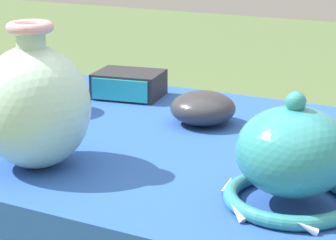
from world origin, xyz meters
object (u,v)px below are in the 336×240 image
Objects in this scene: vase_tall_bulbous at (35,105)px; cup_wide_ochre at (28,113)px; vase_dome_bell at (292,160)px; bowl_shallow_charcoal at (203,108)px; pot_squat_cobalt at (53,96)px; mosaic_tile_box at (129,84)px.

vase_tall_bulbous reaches higher than cup_wide_ochre.
vase_dome_bell is 0.42m from bowl_shallow_charcoal.
vase_dome_bell reaches higher than pot_squat_cobalt.
pot_squat_cobalt is (-0.33, -0.07, 0.00)m from bowl_shallow_charcoal.
mosaic_tile_box is 1.52× the size of pot_squat_cobalt.
vase_dome_bell reaches higher than mosaic_tile_box.
bowl_shallow_charcoal is at bearing -34.93° from mosaic_tile_box.
vase_dome_bell is 2.05× the size of cup_wide_ochre.
vase_dome_bell reaches higher than cup_wide_ochre.
vase_dome_bell is 1.86× the size of pot_squat_cobalt.
vase_tall_bulbous is 0.43m from vase_dome_bell.
pot_squat_cobalt is (-0.61, 0.23, -0.03)m from vase_dome_bell.
bowl_shallow_charcoal is 1.31× the size of cup_wide_ochre.
vase_tall_bulbous is 0.48m from mosaic_tile_box.
vase_tall_bulbous is at bearing -87.87° from mosaic_tile_box.
vase_dome_bell is at bearing -20.87° from pot_squat_cobalt.
pot_squat_cobalt is at bearing -123.40° from mosaic_tile_box.
bowl_shallow_charcoal is at bearing 132.92° from vase_dome_bell.
bowl_shallow_charcoal reaches higher than mosaic_tile_box.
mosaic_tile_box is 0.27m from bowl_shallow_charcoal.
cup_wide_ochre is 0.90× the size of pot_squat_cobalt.
bowl_shallow_charcoal is (0.15, 0.35, -0.07)m from vase_tall_bulbous.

